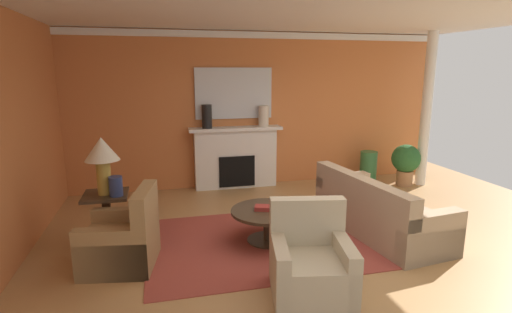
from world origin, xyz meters
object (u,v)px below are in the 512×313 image
Objects in this scene: vase_mantel_left at (207,117)px; potted_plant at (406,161)px; vase_mantel_right at (264,116)px; vase_on_side_table at (116,186)px; table_lamp at (102,155)px; armchair_near_window at (123,241)px; side_table at (107,216)px; fireplace at (236,159)px; armchair_facing_fireplace at (311,266)px; vase_tall_corner at (368,167)px; coffee_table at (268,218)px; mantel_mirror at (234,93)px; sofa at (377,213)px.

vase_mantel_left is 4.04m from potted_plant.
vase_mantel_right reaches higher than vase_on_side_table.
vase_on_side_table is at bearing -163.02° from potted_plant.
table_lamp is at bearing -164.62° from potted_plant.
armchair_near_window reaches higher than side_table.
vase_mantel_left is at bearing 57.26° from vase_on_side_table.
vase_mantel_left reaches higher than fireplace.
armchair_facing_fireplace is at bearing -29.67° from armchair_near_window.
potted_plant is at bearing -11.66° from fireplace.
armchair_near_window reaches higher than vase_tall_corner.
coffee_table is at bearing -91.50° from fireplace.
vase_on_side_table is (-0.10, 0.56, 0.52)m from armchair_near_window.
mantel_mirror is (0.00, 0.12, 1.27)m from fireplace.
table_lamp is at bearing 109.87° from armchair_near_window.
vase_mantel_right reaches higher than potted_plant.
fireplace is 4.05× the size of vase_mantel_left.
mantel_mirror is at bearing 88.57° from coffee_table.
vase_mantel_left is (-2.07, 2.66, 1.13)m from sofa.
side_table is at bearing -132.96° from mantel_mirror.
side_table is at bearing -141.59° from vase_mantel_right.
table_lamp reaches higher than coffee_table.
vase_mantel_left is at bearing -162.82° from mantel_mirror.
fireplace is at bearing 119.26° from sofa.
vase_tall_corner is (4.89, 1.90, -0.90)m from table_lamp.
armchair_facing_fireplace is 1.36× the size of side_table.
vase_on_side_table is (-1.94, 0.31, 0.49)m from coffee_table.
sofa is at bearing -61.79° from mantel_mirror.
vase_mantel_left is 0.69× the size of vase_tall_corner.
table_lamp reaches higher than vase_on_side_table.
armchair_facing_fireplace reaches higher than vase_tall_corner.
armchair_facing_fireplace is at bearing -39.35° from side_table.
vase_mantel_left reaches higher than vase_tall_corner.
potted_plant is at bearing 48.19° from sofa.
vase_mantel_right is (2.71, 2.15, 0.18)m from table_lamp.
side_table is at bearing -134.49° from fireplace.
sofa is 3.41× the size of vase_tall_corner.
fireplace is 0.82× the size of sofa.
vase_mantel_right is at bearing 76.49° from coffee_table.
fireplace is 2.76m from vase_tall_corner.
mantel_mirror is 0.68× the size of sofa.
armchair_facing_fireplace is (0.01, -3.97, -0.26)m from fireplace.
side_table is 0.82m from table_lamp.
sofa reaches higher than side_table.
armchair_facing_fireplace is at bearing -89.81° from fireplace.
vase_mantel_left is (-0.48, 2.58, 1.09)m from coffee_table.
coffee_table is 2.31m from table_lamp.
coffee_table is (-1.59, 0.09, 0.04)m from sofa.
coffee_table is at bearing -150.29° from potted_plant.
table_lamp is (-0.00, 0.00, 0.82)m from side_table.
vase_mantel_right is (0.55, -0.17, -0.44)m from mantel_mirror.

